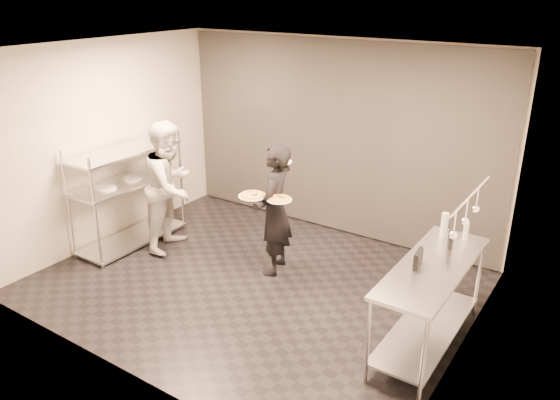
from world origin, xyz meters
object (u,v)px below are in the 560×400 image
Objects in this scene: pizza_plate_near at (252,195)px; pos_monitor at (418,258)px; pass_rack at (128,191)px; bottle_green at (444,225)px; waiter at (275,210)px; chef at (170,186)px; pizza_plate_far at (279,199)px; bottle_clear at (466,231)px; salad_plate at (280,160)px; prep_counter at (430,291)px; bottle_dark at (450,240)px.

pos_monitor is at bearing -8.08° from pizza_plate_near.
pass_rack reaches higher than bottle_green.
chef is (-1.57, -0.21, 0.06)m from waiter.
pizza_plate_far is 1.57× the size of bottle_clear.
chef reaches higher than pizza_plate_far.
salad_plate is (1.47, 0.48, 0.49)m from chef.
prep_counter is 1.07× the size of waiter.
pizza_plate_far is (0.35, 0.06, 0.01)m from pizza_plate_near.
pizza_plate_far reaches higher than pos_monitor.
bottle_clear is at bearing 13.01° from pizza_plate_far.
prep_counter is at bearing 62.03° from waiter.
salad_plate is 2.17m from bottle_green.
pizza_plate_far is 2.00m from bottle_dark.
pass_rack reaches higher than pizza_plate_far.
bottle_green is (4.20, 0.67, 0.29)m from pass_rack.
prep_counter is at bearing 0.03° from pass_rack.
prep_counter is 3.75m from chef.
salad_plate reaches higher than pizza_plate_near.
prep_counter is at bearing -92.67° from bottle_dark.
pass_rack is at bearing -160.98° from salad_plate.
pizza_plate_near is 2.25m from bottle_green.
prep_counter is 0.81m from bottle_green.
pizza_plate_near is 2.47m from bottle_clear.
chef is at bearing 167.51° from pos_monitor.
pass_rack is 2.40m from pizza_plate_far.
bottle_clear is 0.96× the size of bottle_dark.
bottle_dark is (2.34, 0.23, -0.06)m from pizza_plate_near.
waiter is 2.06m from bottle_green.
pizza_plate_far reaches higher than bottle_dark.
pizza_plate_near is 0.36m from pizza_plate_far.
pos_monitor is 0.87m from bottle_clear.
prep_counter is 5.96× the size of salad_plate.
pass_rack is at bearing -174.15° from pizza_plate_near.
waiter reaches higher than salad_plate.
chef reaches higher than pass_rack.
bottle_clear is at bearing 81.02° from waiter.
salad_plate is at bearing -174.97° from waiter.
pizza_plate_far is (1.76, 0.03, 0.19)m from chef.
pass_rack is 0.89× the size of prep_counter.
chef is 1.77m from pizza_plate_far.
pass_rack is 2.27m from salad_plate.
pizza_plate_near is (-2.32, 0.20, 0.45)m from prep_counter.
bottle_green is (1.84, 0.41, -0.03)m from pizza_plate_far.
bottle_green is (-0.13, 0.67, 0.43)m from prep_counter.
pizza_plate_far is 0.62m from salad_plate.
chef is 3.85m from bottle_clear.
pizza_plate_near is (1.41, -0.03, 0.18)m from chef.
pos_monitor is 0.56m from bottle_dark.
waiter is 4.92× the size of pizza_plate_near.
prep_counter is at bearing 35.28° from pos_monitor.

